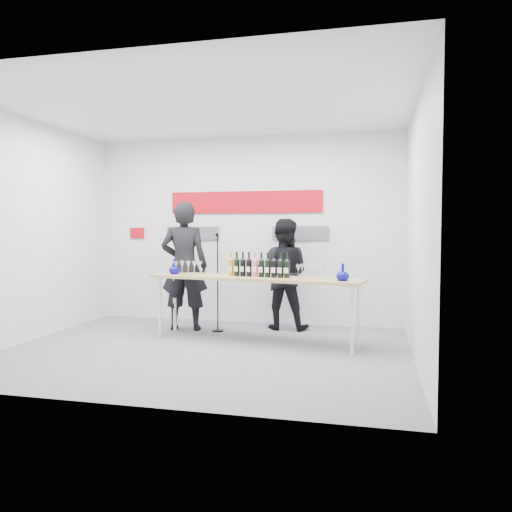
# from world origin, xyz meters

# --- Properties ---
(ground) EXTENTS (5.00, 5.00, 0.00)m
(ground) POSITION_xyz_m (0.00, 0.00, 0.00)
(ground) COLOR slate
(ground) RESTS_ON ground
(back_wall) EXTENTS (5.00, 0.04, 3.00)m
(back_wall) POSITION_xyz_m (0.00, 2.00, 1.50)
(back_wall) COLOR silver
(back_wall) RESTS_ON ground
(signage) EXTENTS (3.38, 0.02, 0.79)m
(signage) POSITION_xyz_m (-0.06, 1.97, 1.81)
(signage) COLOR #B80713
(signage) RESTS_ON back_wall
(tasting_table) EXTENTS (2.98, 1.05, 0.88)m
(tasting_table) POSITION_xyz_m (0.48, 0.63, 0.81)
(tasting_table) COLOR tan
(tasting_table) RESTS_ON ground
(wine_bottles) EXTENTS (0.89, 0.22, 0.33)m
(wine_bottles) POSITION_xyz_m (0.53, 0.63, 1.04)
(wine_bottles) COLOR #BF7F19
(wine_bottles) RESTS_ON tasting_table
(decanter_left) EXTENTS (0.16, 0.16, 0.21)m
(decanter_left) POSITION_xyz_m (-0.72, 0.77, 0.98)
(decanter_left) COLOR #07067D
(decanter_left) RESTS_ON tasting_table
(decanter_right) EXTENTS (0.16, 0.16, 0.21)m
(decanter_right) POSITION_xyz_m (1.66, 0.38, 0.98)
(decanter_right) COLOR #07067D
(decanter_right) RESTS_ON tasting_table
(glasses_left) EXTENTS (0.39, 0.27, 0.18)m
(glasses_left) POSITION_xyz_m (-0.53, 0.79, 0.97)
(glasses_left) COLOR silver
(glasses_left) RESTS_ON tasting_table
(glasses_right) EXTENTS (0.58, 0.30, 0.18)m
(glasses_right) POSITION_xyz_m (1.36, 0.48, 0.97)
(glasses_right) COLOR silver
(glasses_right) RESTS_ON tasting_table
(presenter_left) EXTENTS (0.77, 0.57, 1.93)m
(presenter_left) POSITION_xyz_m (-0.74, 1.18, 0.96)
(presenter_left) COLOR black
(presenter_left) RESTS_ON ground
(presenter_right) EXTENTS (0.82, 0.64, 1.67)m
(presenter_right) POSITION_xyz_m (0.69, 1.58, 0.84)
(presenter_right) COLOR black
(presenter_right) RESTS_ON ground
(mic_stand) EXTENTS (0.17, 0.17, 1.46)m
(mic_stand) POSITION_xyz_m (-0.21, 1.17, 0.44)
(mic_stand) COLOR black
(mic_stand) RESTS_ON ground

